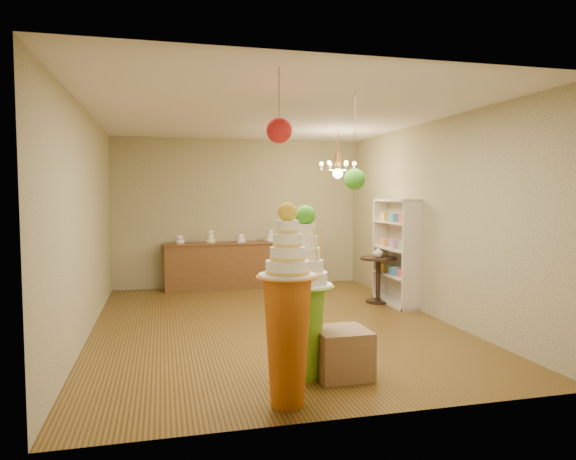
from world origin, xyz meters
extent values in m
plane|color=brown|center=(0.00, 0.00, 0.00)|extent=(6.50, 6.50, 0.00)
plane|color=silver|center=(0.00, 0.00, 3.00)|extent=(6.50, 6.50, 0.00)
cube|color=tan|center=(0.00, 3.25, 1.50)|extent=(5.00, 0.04, 3.00)
cube|color=tan|center=(0.00, -3.25, 1.50)|extent=(5.00, 0.04, 3.00)
cube|color=tan|center=(-2.50, 0.00, 1.50)|extent=(0.04, 6.50, 3.00)
cube|color=tan|center=(2.50, 0.00, 1.50)|extent=(0.04, 6.50, 3.00)
cone|color=#6CB227|center=(-0.13, -2.25, 0.47)|extent=(0.45, 0.45, 0.95)
cylinder|color=white|center=(-0.13, -2.25, 0.96)|extent=(0.60, 0.60, 0.03)
cylinder|color=white|center=(-0.13, -2.25, 1.04)|extent=(0.49, 0.49, 0.12)
cylinder|color=white|center=(-0.13, -2.25, 1.16)|extent=(0.40, 0.40, 0.12)
cylinder|color=white|center=(-0.13, -2.25, 1.28)|extent=(0.33, 0.33, 0.12)
cylinder|color=white|center=(-0.13, -2.25, 1.40)|extent=(0.27, 0.27, 0.12)
cylinder|color=white|center=(-0.13, -2.25, 1.52)|extent=(0.22, 0.22, 0.12)
sphere|color=green|center=(-0.13, -2.25, 1.67)|extent=(0.20, 0.20, 0.20)
cone|color=#C96517|center=(-0.46, -2.85, 0.58)|extent=(0.52, 0.52, 1.15)
cylinder|color=white|center=(-0.46, -2.85, 1.17)|extent=(0.62, 0.62, 0.03)
cylinder|color=white|center=(-0.46, -2.85, 1.24)|extent=(0.47, 0.47, 0.12)
cylinder|color=white|center=(-0.46, -2.85, 1.36)|extent=(0.37, 0.37, 0.12)
cylinder|color=white|center=(-0.46, -2.85, 1.48)|extent=(0.30, 0.30, 0.12)
cylinder|color=white|center=(-0.46, -2.85, 1.59)|extent=(0.24, 0.24, 0.12)
sphere|color=yellow|center=(-0.46, -2.85, 1.73)|extent=(0.17, 0.17, 0.17)
cube|color=#8D6A4D|center=(0.25, -2.28, 0.25)|extent=(0.55, 0.55, 0.49)
cube|color=brown|center=(0.00, 2.97, 0.45)|extent=(3.00, 0.50, 0.90)
cube|color=brown|center=(0.00, 2.97, 0.91)|extent=(3.04, 0.54, 0.03)
cylinder|color=white|center=(-1.20, 2.97, 1.00)|extent=(0.18, 0.18, 0.16)
cylinder|color=white|center=(-0.60, 2.97, 1.04)|extent=(0.18, 0.18, 0.24)
cylinder|color=white|center=(0.00, 2.97, 1.00)|extent=(0.18, 0.18, 0.16)
cylinder|color=white|center=(0.60, 2.97, 1.04)|extent=(0.18, 0.18, 0.24)
cylinder|color=white|center=(1.20, 2.97, 1.00)|extent=(0.18, 0.18, 0.16)
cube|color=beige|center=(2.48, 0.80, 0.90)|extent=(0.04, 1.20, 1.80)
cube|color=beige|center=(2.32, 0.80, 0.50)|extent=(0.30, 1.14, 0.03)
cube|color=beige|center=(2.32, 0.80, 0.95)|extent=(0.30, 1.14, 0.03)
cube|color=beige|center=(2.32, 0.80, 1.40)|extent=(0.30, 1.14, 0.03)
cylinder|color=black|center=(2.10, 0.99, 0.02)|extent=(0.44, 0.44, 0.04)
cylinder|color=black|center=(2.10, 0.99, 0.39)|extent=(0.09, 0.09, 0.77)
cylinder|color=black|center=(2.10, 0.99, 0.77)|extent=(0.66, 0.66, 0.04)
imported|color=beige|center=(2.10, 0.99, 0.89)|extent=(0.23, 0.23, 0.18)
cylinder|color=#443D31|center=(-0.51, -2.72, 2.72)|extent=(0.01, 0.01, 0.55)
sphere|color=red|center=(-0.51, -2.72, 2.45)|extent=(0.23, 0.23, 0.23)
cylinder|color=#443D31|center=(0.53, -1.91, 2.52)|extent=(0.01, 0.01, 0.95)
sphere|color=green|center=(0.53, -1.91, 2.05)|extent=(0.23, 0.23, 0.23)
cylinder|color=#443D31|center=(-0.31, -1.87, 2.78)|extent=(0.01, 0.01, 0.45)
sphere|color=red|center=(-0.31, -1.87, 2.55)|extent=(0.17, 0.17, 0.17)
cylinder|color=#CD8348|center=(1.49, 1.39, 2.75)|extent=(0.02, 0.02, 0.50)
cylinder|color=#CD8348|center=(1.49, 1.39, 2.45)|extent=(0.10, 0.10, 0.30)
sphere|color=#FFE38C|center=(1.49, 1.39, 2.25)|extent=(0.18, 0.18, 0.18)
camera|label=1|loc=(-1.53, -7.20, 1.88)|focal=32.00mm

